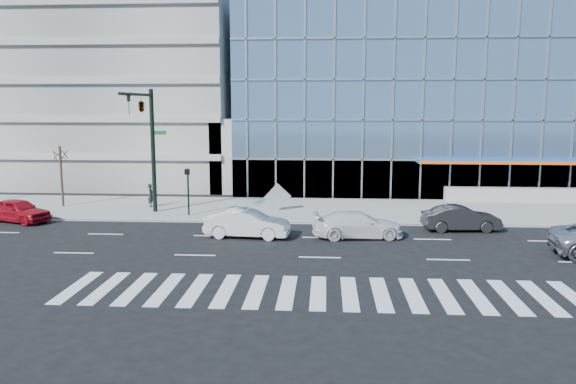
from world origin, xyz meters
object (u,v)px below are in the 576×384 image
at_px(tilted_panel, 278,197).
at_px(street_tree_near, 60,154).
at_px(white_suv, 358,225).
at_px(red_sedan, 18,210).
at_px(traffic_signal, 145,121).
at_px(white_sedan, 247,223).
at_px(dark_sedan, 461,218).
at_px(pedestrian, 151,195).
at_px(ped_signal_post, 188,184).

bearing_deg(tilted_panel, street_tree_near, 165.94).
relative_size(white_suv, red_sedan, 1.16).
bearing_deg(red_sedan, traffic_signal, -57.50).
distance_m(street_tree_near, tilted_panel, 15.32).
relative_size(white_sedan, red_sedan, 1.09).
height_order(dark_sedan, pedestrian, pedestrian).
relative_size(street_tree_near, white_suv, 0.86).
bearing_deg(dark_sedan, traffic_signal, 78.46).
height_order(dark_sedan, tilted_panel, tilted_panel).
bearing_deg(ped_signal_post, dark_sedan, -9.28).
xyz_separation_m(traffic_signal, ped_signal_post, (2.50, 0.37, -4.02)).
relative_size(ped_signal_post, pedestrian, 1.87).
relative_size(ped_signal_post, tilted_panel, 2.31).
height_order(street_tree_near, tilted_panel, street_tree_near).
bearing_deg(white_suv, pedestrian, 53.93).
distance_m(traffic_signal, tilted_panel, 9.83).
height_order(street_tree_near, white_suv, street_tree_near).
distance_m(ped_signal_post, dark_sedan, 16.78).
xyz_separation_m(white_sedan, red_sedan, (-14.61, 2.99, -0.04)).
xyz_separation_m(dark_sedan, tilted_panel, (-10.94, 4.70, 0.35)).
distance_m(red_sedan, tilted_panel, 16.20).
xyz_separation_m(traffic_signal, white_suv, (13.00, -4.40, -5.45)).
bearing_deg(traffic_signal, street_tree_near, 157.29).
bearing_deg(dark_sedan, pedestrian, 70.01).
height_order(white_sedan, dark_sedan, white_sedan).
bearing_deg(pedestrian, white_sedan, -137.85).
bearing_deg(red_sedan, white_sedan, -81.79).
height_order(street_tree_near, white_sedan, street_tree_near).
distance_m(ped_signal_post, white_sedan, 6.93).
relative_size(traffic_signal, pedestrian, 4.98).
xyz_separation_m(white_suv, dark_sedan, (6.00, 2.08, 0.00)).
bearing_deg(pedestrian, dark_sedan, -108.14).
relative_size(dark_sedan, tilted_panel, 3.35).
distance_m(ped_signal_post, white_suv, 11.63).
relative_size(street_tree_near, pedestrian, 2.63).
xyz_separation_m(ped_signal_post, white_sedan, (4.50, -5.08, -1.38)).
bearing_deg(tilted_panel, white_sedan, -110.46).
height_order(white_suv, white_sedan, white_sedan).
relative_size(ped_signal_post, street_tree_near, 0.71).
bearing_deg(white_suv, tilted_panel, 28.64).
height_order(ped_signal_post, dark_sedan, ped_signal_post).
relative_size(street_tree_near, white_sedan, 0.92).
distance_m(traffic_signal, dark_sedan, 19.90).
bearing_deg(traffic_signal, red_sedan, -167.28).
distance_m(dark_sedan, tilted_panel, 11.91).
bearing_deg(pedestrian, white_suv, -121.35).
height_order(ped_signal_post, white_sedan, ped_signal_post).
bearing_deg(street_tree_near, white_suv, -20.13).
relative_size(white_suv, dark_sedan, 1.13).
distance_m(traffic_signal, ped_signal_post, 4.75).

